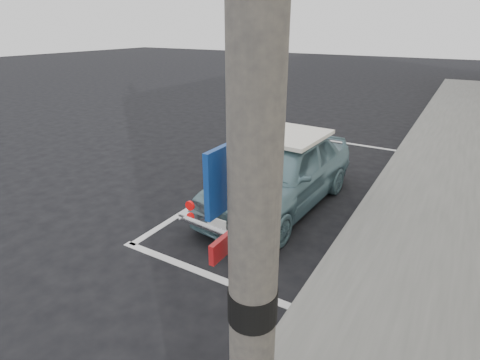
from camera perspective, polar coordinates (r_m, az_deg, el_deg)
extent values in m
plane|color=black|center=(5.83, -6.42, -10.02)|extent=(80.00, 80.00, 0.00)
cube|color=#62625D|center=(6.60, 28.62, -7.99)|extent=(2.80, 40.00, 0.15)
cube|color=silver|center=(5.25, -5.29, -14.05)|extent=(3.00, 0.12, 0.01)
cube|color=silver|center=(11.11, 16.42, 5.33)|extent=(3.00, 0.12, 0.01)
cube|color=silver|center=(8.51, 0.86, 1.05)|extent=(0.12, 7.00, 0.01)
cylinder|color=black|center=(2.79, 1.94, -18.34)|extent=(0.36, 0.36, 0.25)
cube|color=#13409F|center=(2.42, -2.76, 0.02)|extent=(0.04, 0.35, 0.45)
cube|color=red|center=(2.65, -2.55, -10.02)|extent=(0.04, 0.30, 0.15)
cube|color=white|center=(2.65, -2.65, -9.99)|extent=(0.02, 0.16, 0.08)
imported|color=#6A919D|center=(6.82, 6.22, 1.23)|extent=(1.75, 3.93, 1.31)
cube|color=white|center=(6.97, 7.93, 6.69)|extent=(1.16, 1.52, 0.07)
cube|color=silver|center=(5.51, -3.25, -7.37)|extent=(1.48, 0.20, 0.12)
cube|color=white|center=(5.43, -3.56, -6.65)|extent=(0.33, 0.04, 0.17)
cylinder|color=red|center=(5.66, -7.64, -3.89)|extent=(0.15, 0.05, 0.15)
cylinder|color=red|center=(5.11, 1.10, -6.79)|extent=(0.15, 0.05, 0.15)
cylinder|color=red|center=(5.75, -7.55, -5.50)|extent=(0.12, 0.05, 0.12)
cylinder|color=red|center=(5.20, 1.09, -8.52)|extent=(0.12, 0.05, 0.12)
ellipsoid|color=brown|center=(5.68, -2.34, -9.65)|extent=(0.28, 0.34, 0.18)
sphere|color=brown|center=(5.58, -3.44, -9.56)|extent=(0.11, 0.11, 0.11)
cone|color=brown|center=(5.57, -3.65, -8.93)|extent=(0.04, 0.04, 0.04)
cone|color=brown|center=(5.53, -3.26, -9.19)|extent=(0.04, 0.04, 0.04)
cylinder|color=brown|center=(5.76, -0.85, -9.84)|extent=(0.04, 0.20, 0.03)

